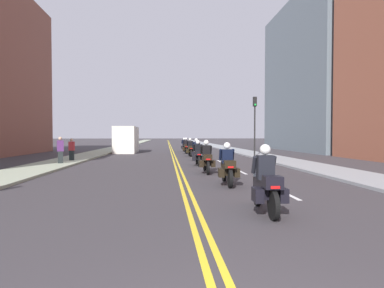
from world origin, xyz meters
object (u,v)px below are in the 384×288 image
object	(u,v)px
motorcycle_2	(206,160)
traffic_light_near	(255,116)
parked_truck	(127,141)
motorcycle_0	(266,185)
pedestrian_1	(60,150)
motorcycle_6	(186,147)
motorcycle_3	(198,155)
motorcycle_7	(184,146)
motorcycle_4	(196,151)
pedestrian_2	(72,150)
motorcycle_1	(227,168)
motorcycle_5	(190,149)

from	to	relation	value
motorcycle_2	traffic_light_near	bearing A→B (deg)	63.55
motorcycle_2	parked_truck	size ratio (longest dim) A/B	0.35
motorcycle_0	traffic_light_near	bearing A→B (deg)	77.37
traffic_light_near	parked_truck	size ratio (longest dim) A/B	0.78
pedestrian_1	parked_truck	bearing A→B (deg)	-129.42
motorcycle_6	motorcycle_2	bearing A→B (deg)	-89.69
motorcycle_0	motorcycle_6	bearing A→B (deg)	93.56
traffic_light_near	parked_truck	world-z (taller)	traffic_light_near
motorcycle_3	parked_truck	xyz separation A→B (m)	(-6.26, 15.34, 0.63)
motorcycle_2	motorcycle_3	world-z (taller)	motorcycle_2
traffic_light_near	motorcycle_6	bearing A→B (deg)	130.51
motorcycle_3	motorcycle_7	xyz separation A→B (m)	(0.11, 16.70, 0.02)
motorcycle_4	motorcycle_6	xyz separation A→B (m)	(-0.21, 8.79, -0.02)
pedestrian_2	motorcycle_3	bearing A→B (deg)	-6.23
motorcycle_3	motorcycle_6	xyz separation A→B (m)	(0.06, 12.63, 0.01)
motorcycle_3	pedestrian_1	distance (m)	8.66
parked_truck	motorcycle_1	bearing A→B (deg)	-74.05
motorcycle_3	motorcycle_4	xyz separation A→B (m)	(0.27, 3.84, 0.04)
motorcycle_5	motorcycle_7	size ratio (longest dim) A/B	0.97
pedestrian_2	parked_truck	bearing A→B (deg)	93.42
motorcycle_0	motorcycle_2	xyz separation A→B (m)	(-0.39, 8.02, -0.01)
parked_truck	motorcycle_4	bearing A→B (deg)	-60.40
motorcycle_2	traffic_light_near	distance (m)	11.96
motorcycle_2	motorcycle_5	bearing A→B (deg)	90.70
motorcycle_1	parked_truck	bearing A→B (deg)	108.98
motorcycle_7	parked_truck	distance (m)	6.54
motorcycle_1	pedestrian_2	xyz separation A→B (m)	(-8.94, 10.95, 0.20)
motorcycle_0	motorcycle_4	distance (m)	15.81
pedestrian_2	motorcycle_1	bearing A→B (deg)	-36.25
traffic_light_near	motorcycle_3	bearing A→B (deg)	-130.65
motorcycle_5	motorcycle_6	world-z (taller)	same
motorcycle_1	motorcycle_5	world-z (taller)	motorcycle_5
motorcycle_7	pedestrian_2	distance (m)	16.03
motorcycle_6	motorcycle_4	bearing A→B (deg)	-88.15
motorcycle_4	pedestrian_2	distance (m)	8.92
motorcycle_0	pedestrian_1	bearing A→B (deg)	127.80
motorcycle_0	motorcycle_7	world-z (taller)	motorcycle_0
motorcycle_1	pedestrian_1	distance (m)	12.38
motorcycle_1	traffic_light_near	world-z (taller)	traffic_light_near
pedestrian_1	pedestrian_2	size ratio (longest dim) A/B	1.07
motorcycle_7	parked_truck	world-z (taller)	parked_truck
motorcycle_2	motorcycle_1	bearing A→B (deg)	-83.90
motorcycle_3	motorcycle_4	world-z (taller)	motorcycle_4
motorcycle_7	pedestrian_2	bearing A→B (deg)	-125.43
motorcycle_0	parked_truck	bearing A→B (deg)	106.47
motorcycle_0	motorcycle_6	world-z (taller)	motorcycle_0
motorcycle_1	pedestrian_1	xyz separation A→B (m)	(-8.93, 8.57, 0.26)
motorcycle_3	pedestrian_1	size ratio (longest dim) A/B	1.22
motorcycle_7	pedestrian_1	bearing A→B (deg)	-121.28
motorcycle_7	traffic_light_near	world-z (taller)	traffic_light_near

